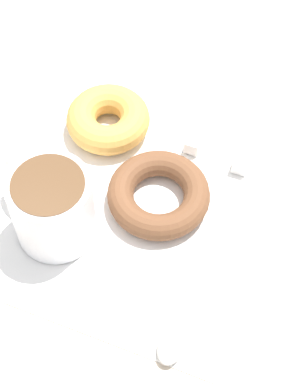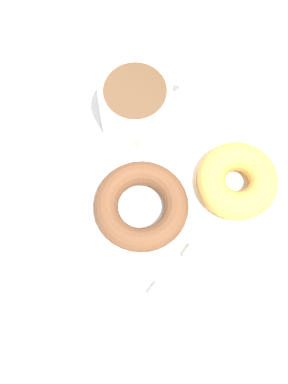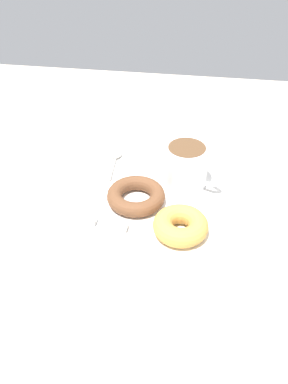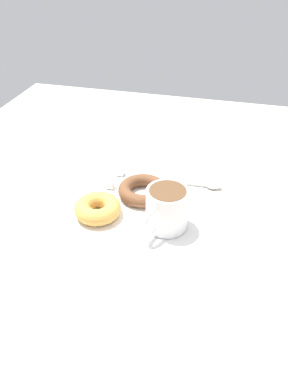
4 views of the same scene
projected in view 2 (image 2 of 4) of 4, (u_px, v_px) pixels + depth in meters
ground_plane at (124, 212)px, 76.83cm from camera, size 120.00×120.00×2.00cm
napkin at (144, 198)px, 76.21cm from camera, size 31.99×31.99×0.30cm
coffee_cup at (137, 107)px, 75.17cm from camera, size 11.19×8.38×8.57cm
donut_near_cup at (141, 206)px, 74.21cm from camera, size 11.05×11.05×2.85cm
donut_far at (237, 181)px, 74.93cm from camera, size 9.66×9.66×3.46cm
spoon at (14, 189)px, 76.01cm from camera, size 2.59×11.36×0.90cm
sugar_cube at (158, 293)px, 71.41cm from camera, size 1.69×1.69×1.69cm
sugar_cube_extra at (193, 253)px, 72.96cm from camera, size 1.63×1.63×1.63cm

